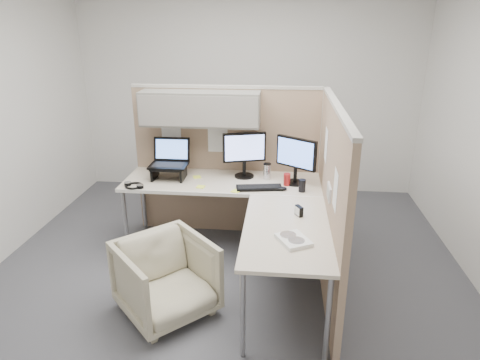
# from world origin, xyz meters

# --- Properties ---
(ground) EXTENTS (4.50, 4.50, 0.00)m
(ground) POSITION_xyz_m (0.00, 0.00, 0.00)
(ground) COLOR #45464C
(ground) RESTS_ON ground
(partition_back) EXTENTS (2.00, 0.36, 1.63)m
(partition_back) POSITION_xyz_m (-0.22, 0.83, 1.10)
(partition_back) COLOR #9F8168
(partition_back) RESTS_ON ground
(partition_right) EXTENTS (0.07, 2.03, 1.63)m
(partition_right) POSITION_xyz_m (0.90, -0.07, 0.82)
(partition_right) COLOR #9F8168
(partition_right) RESTS_ON ground
(desk) EXTENTS (2.00, 1.98, 0.73)m
(desk) POSITION_xyz_m (0.12, 0.13, 0.69)
(desk) COLOR beige
(desk) RESTS_ON ground
(office_chair) EXTENTS (0.92, 0.92, 0.69)m
(office_chair) POSITION_xyz_m (-0.40, -0.62, 0.35)
(office_chair) COLOR beige
(office_chair) RESTS_ON ground
(monitor_left) EXTENTS (0.43, 0.20, 0.47)m
(monitor_left) POSITION_xyz_m (0.10, 0.67, 1.00)
(monitor_left) COLOR black
(monitor_left) RESTS_ON desk
(monitor_right) EXTENTS (0.38, 0.28, 0.47)m
(monitor_right) POSITION_xyz_m (0.62, 0.53, 1.00)
(monitor_right) COLOR black
(monitor_right) RESTS_ON desk
(laptop_station) EXTENTS (0.38, 0.32, 0.39)m
(laptop_station) POSITION_xyz_m (-0.66, 0.57, 0.88)
(laptop_station) COLOR black
(laptop_station) RESTS_ON desk
(keyboard) EXTENTS (0.45, 0.21, 0.02)m
(keyboard) POSITION_xyz_m (0.27, 0.34, 0.74)
(keyboard) COLOR black
(keyboard) RESTS_ON desk
(mouse) EXTENTS (0.10, 0.07, 0.04)m
(mouse) POSITION_xyz_m (0.49, 0.33, 0.75)
(mouse) COLOR black
(mouse) RESTS_ON desk
(travel_mug) EXTENTS (0.08, 0.08, 0.17)m
(travel_mug) POSITION_xyz_m (0.34, 0.63, 0.81)
(travel_mug) COLOR silver
(travel_mug) RESTS_ON desk
(soda_can_green) EXTENTS (0.07, 0.07, 0.12)m
(soda_can_green) POSITION_xyz_m (0.68, 0.32, 0.79)
(soda_can_green) COLOR black
(soda_can_green) RESTS_ON desk
(soda_can_silver) EXTENTS (0.07, 0.07, 0.12)m
(soda_can_silver) POSITION_xyz_m (0.54, 0.47, 0.79)
(soda_can_silver) COLOR #B21E1E
(soda_can_silver) RESTS_ON desk
(sticky_note_c) EXTENTS (0.10, 0.10, 0.01)m
(sticky_note_c) POSITION_xyz_m (-0.38, 0.60, 0.73)
(sticky_note_c) COLOR #F0FD42
(sticky_note_c) RESTS_ON desk
(sticky_note_a) EXTENTS (0.08, 0.08, 0.01)m
(sticky_note_a) POSITION_xyz_m (-0.29, 0.33, 0.73)
(sticky_note_a) COLOR #F0FD42
(sticky_note_a) RESTS_ON desk
(sticky_note_b) EXTENTS (0.10, 0.10, 0.01)m
(sticky_note_b) POSITION_xyz_m (0.06, 0.25, 0.73)
(sticky_note_b) COLOR #F0FD42
(sticky_note_b) RESTS_ON desk
(headphones) EXTENTS (0.23, 0.23, 0.03)m
(headphones) POSITION_xyz_m (-0.94, 0.28, 0.74)
(headphones) COLOR black
(headphones) RESTS_ON desk
(paper_stack) EXTENTS (0.29, 0.31, 0.03)m
(paper_stack) POSITION_xyz_m (0.59, -0.68, 0.75)
(paper_stack) COLOR white
(paper_stack) RESTS_ON desk
(desk_clock) EXTENTS (0.07, 0.09, 0.08)m
(desk_clock) POSITION_xyz_m (0.64, -0.22, 0.77)
(desk_clock) COLOR black
(desk_clock) RESTS_ON desk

